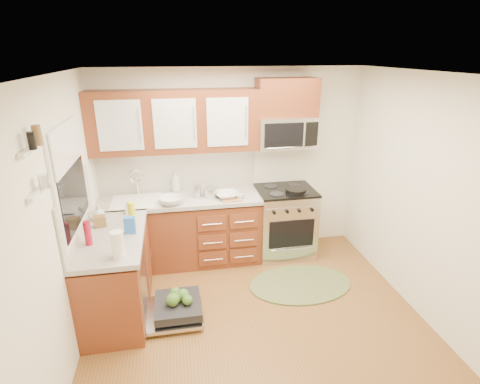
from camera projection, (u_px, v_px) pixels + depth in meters
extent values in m
plane|color=brown|center=(259.00, 326.00, 3.89)|extent=(3.50, 3.50, 0.00)
plane|color=white|center=(265.00, 75.00, 3.00)|extent=(3.50, 3.50, 0.00)
cube|color=white|center=(232.00, 164.00, 5.05)|extent=(3.50, 0.04, 2.50)
cube|color=white|center=(345.00, 362.00, 1.83)|extent=(3.50, 0.04, 2.50)
cube|color=white|center=(60.00, 232.00, 3.15)|extent=(0.04, 3.50, 2.50)
cube|color=white|center=(432.00, 203.00, 3.74)|extent=(0.04, 3.50, 2.50)
cube|color=#623016|center=(182.00, 233.00, 4.95)|extent=(2.05, 0.60, 0.85)
cube|color=#623016|center=(116.00, 277.00, 3.98)|extent=(0.60, 1.25, 0.85)
cube|color=#A29C94|center=(180.00, 200.00, 4.77)|extent=(2.07, 0.64, 0.05)
cube|color=#A29C94|center=(112.00, 237.00, 3.81)|extent=(0.64, 1.27, 0.05)
cube|color=#B7B2A4|center=(178.00, 170.00, 4.93)|extent=(2.05, 0.02, 0.57)
cube|color=#B7B2A4|center=(76.00, 211.00, 3.65)|extent=(0.02, 1.25, 0.57)
cube|color=#623016|center=(287.00, 97.00, 4.69)|extent=(0.76, 0.35, 0.47)
cube|color=white|center=(67.00, 145.00, 3.39)|extent=(0.02, 0.96, 0.40)
cube|color=white|center=(31.00, 149.00, 2.55)|extent=(0.04, 0.40, 0.03)
cube|color=white|center=(39.00, 190.00, 2.66)|extent=(0.04, 0.40, 0.03)
cylinder|color=black|center=(296.00, 190.00, 4.87)|extent=(0.31, 0.31, 0.05)
cylinder|color=silver|center=(211.00, 192.00, 4.78)|extent=(0.25, 0.25, 0.12)
cube|color=#A5864B|center=(232.00, 200.00, 4.68)|extent=(0.25, 0.17, 0.02)
cylinder|color=silver|center=(197.00, 191.00, 4.75)|extent=(0.11, 0.11, 0.17)
cylinder|color=white|center=(118.00, 245.00, 3.35)|extent=(0.14, 0.14, 0.26)
cylinder|color=yellow|center=(132.00, 212.00, 4.05)|extent=(0.09, 0.09, 0.23)
cylinder|color=#A60D23|center=(88.00, 233.00, 3.57)|extent=(0.08, 0.08, 0.24)
cube|color=brown|center=(100.00, 221.00, 3.96)|extent=(0.14, 0.12, 0.12)
cube|color=blue|center=(130.00, 225.00, 3.82)|extent=(0.11, 0.07, 0.18)
imported|color=#999999|center=(227.00, 195.00, 4.75)|extent=(0.32, 0.32, 0.07)
imported|color=#999999|center=(170.00, 201.00, 4.55)|extent=(0.38, 0.38, 0.09)
imported|color=#999999|center=(240.00, 195.00, 4.73)|extent=(0.11, 0.11, 0.09)
imported|color=#999999|center=(176.00, 181.00, 4.93)|extent=(0.12, 0.12, 0.29)
imported|color=#999999|center=(129.00, 206.00, 4.27)|extent=(0.08, 0.08, 0.18)
imported|color=#999999|center=(98.00, 213.00, 4.11)|extent=(0.17, 0.17, 0.17)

